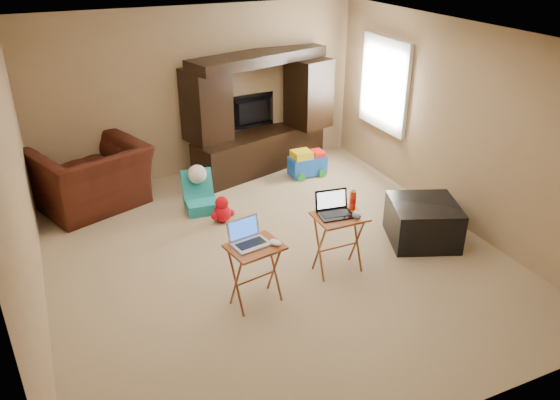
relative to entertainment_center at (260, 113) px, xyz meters
name	(u,v)px	position (x,y,z in m)	size (l,w,h in m)	color
floor	(273,254)	(-0.84, -2.44, -0.92)	(5.50, 5.50, 0.00)	tan
ceiling	(272,36)	(-0.84, -2.44, 1.58)	(5.50, 5.50, 0.00)	silver
wall_back	(199,93)	(-0.84, 0.31, 0.33)	(5.00, 5.00, 0.00)	tan
wall_front	(437,294)	(-0.84, -5.19, 0.33)	(5.00, 5.00, 0.00)	tan
wall_left	(21,197)	(-3.34, -2.44, 0.33)	(5.50, 5.50, 0.00)	tan
wall_right	(456,125)	(1.66, -2.44, 0.33)	(5.50, 5.50, 0.00)	tan
window_pane	(385,84)	(1.64, -0.89, 0.48)	(1.20, 1.20, 0.00)	white
window_frame	(384,84)	(1.62, -0.89, 0.48)	(0.06, 1.14, 1.34)	white
entertainment_center	(260,113)	(0.00, 0.00, 0.00)	(2.24, 0.56, 1.83)	black
television	(255,112)	(0.00, 0.19, -0.04)	(0.93, 0.12, 0.54)	black
recliner	(92,177)	(-2.58, -0.31, -0.48)	(1.35, 1.18, 0.88)	#40150D
child_rocker	(201,192)	(-1.28, -1.03, -0.64)	(0.41, 0.47, 0.55)	teal
plush_toy	(222,209)	(-1.13, -1.43, -0.73)	(0.33, 0.27, 0.36)	red
push_toy	(307,162)	(0.56, -0.54, -0.70)	(0.57, 0.40, 0.43)	blue
ottoman	(423,222)	(0.95, -2.89, -0.67)	(0.78, 0.78, 0.50)	black
tray_table_left	(256,275)	(-1.37, -3.22, -0.58)	(0.51, 0.41, 0.67)	#9D5326
tray_table_right	(338,244)	(-0.33, -3.05, -0.57)	(0.53, 0.43, 0.69)	#9A4925
laptop_left	(251,234)	(-1.40, -3.19, -0.13)	(0.35, 0.29, 0.24)	#B5B4B9
laptop_right	(336,206)	(-0.37, -3.03, -0.10)	(0.36, 0.30, 0.24)	black
mouse_left	(276,243)	(-1.18, -3.29, -0.22)	(0.09, 0.14, 0.06)	white
mouse_right	(356,216)	(-0.20, -3.17, -0.19)	(0.09, 0.14, 0.06)	#404145
water_bottle	(353,200)	(-0.13, -2.97, -0.12)	(0.07, 0.07, 0.21)	red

